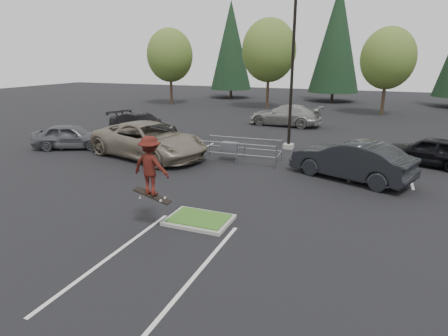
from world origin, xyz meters
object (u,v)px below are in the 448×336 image
at_px(light_pole, 292,74).
at_px(car_r_charc, 351,160).
at_px(skateboarder, 151,166).
at_px(cart_corral, 232,147).
at_px(decid_a, 170,57).
at_px(conif_b, 337,38).
at_px(car_l_tan, 149,140).
at_px(car_far_silver, 285,115).
at_px(car_r_black, 430,151).
at_px(decid_c, 388,60).
at_px(conif_a, 231,46).
at_px(decid_b, 269,52).
at_px(car_l_grey, 70,136).
at_px(car_l_black, 141,126).

distance_m(light_pole, car_r_charc, 7.37).
xyz_separation_m(light_pole, skateboarder, (-1.70, -13.00, -2.40)).
bearing_deg(cart_corral, decid_a, 124.28).
bearing_deg(conif_b, skateboarder, -91.66).
xyz_separation_m(conif_b, car_l_tan, (-6.50, -33.50, -6.85)).
bearing_deg(decid_a, car_far_silver, -30.91).
relative_size(skateboarder, car_l_tan, 0.31).
relative_size(skateboarder, car_r_black, 0.49).
relative_size(light_pole, decid_c, 1.21).
xyz_separation_m(conif_b, car_r_charc, (4.50, -33.50, -6.93)).
distance_m(decid_c, conif_b, 12.51).
relative_size(conif_a, car_far_silver, 2.17).
xyz_separation_m(decid_a, car_l_tan, (11.51, -23.03, -4.59)).
bearing_deg(skateboarder, decid_b, -79.33).
bearing_deg(conif_a, car_r_black, -52.53).
bearing_deg(car_r_black, car_l_grey, -60.86).
relative_size(conif_a, car_l_grey, 2.87).
bearing_deg(car_l_black, conif_a, 26.41).
xyz_separation_m(decid_a, car_far_silver, (16.42, -9.83, -4.71)).
distance_m(light_pole, cart_corral, 5.97).
height_order(light_pole, car_l_grey, light_pole).
bearing_deg(car_l_tan, decid_c, -13.73).
relative_size(light_pole, car_r_charc, 1.82).
xyz_separation_m(conif_b, car_l_black, (-10.00, -29.00, -6.99)).
height_order(decid_b, car_l_tan, decid_b).
height_order(decid_c, car_l_grey, decid_c).
distance_m(decid_b, car_r_charc, 26.28).
xyz_separation_m(conif_a, skateboarder, (12.80, -41.00, -4.94)).
distance_m(decid_a, decid_b, 12.02).
distance_m(light_pole, conif_a, 31.63).
bearing_deg(car_r_black, car_r_charc, -25.05).
bearing_deg(cart_corral, decid_b, 98.56).
bearing_deg(car_l_grey, decid_a, -10.35).
height_order(conif_a, car_far_silver, conif_a).
bearing_deg(car_r_black, car_l_black, -73.49).
relative_size(decid_b, cart_corral, 2.22).
bearing_deg(light_pole, car_r_charc, -51.34).
bearing_deg(car_far_silver, skateboarder, 5.74).
relative_size(car_l_tan, car_l_grey, 1.58).
xyz_separation_m(light_pole, car_l_black, (-10.50, -0.50, -3.70)).
height_order(light_pole, cart_corral, light_pole).
distance_m(skateboarder, car_l_tan, 9.67).
bearing_deg(decid_b, car_far_silver, -66.83).
relative_size(decid_b, skateboarder, 4.36).
xyz_separation_m(light_pole, conif_b, (-0.50, 28.50, 3.29)).
distance_m(skateboarder, car_l_black, 15.34).
xyz_separation_m(cart_corral, car_l_tan, (-4.73, -0.98, 0.23)).
bearing_deg(car_r_black, conif_b, -146.28).
distance_m(car_l_tan, car_r_black, 15.27).
bearing_deg(decid_a, car_l_grey, -75.91).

